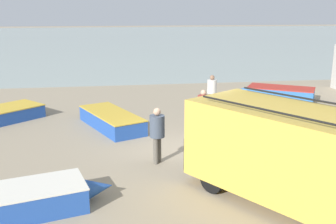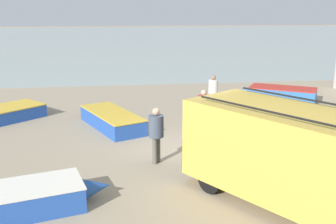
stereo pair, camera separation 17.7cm
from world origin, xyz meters
name	(u,v)px [view 2 (the right image)]	position (x,y,z in m)	size (l,w,h in m)	color
ground_plane	(183,151)	(0.00, 0.00, 0.00)	(200.00, 200.00, 0.00)	gray
sea_water	(128,38)	(0.00, 52.00, 0.00)	(120.00, 80.00, 0.01)	#99A89E
parked_van	(285,152)	(1.83, -3.74, 1.28)	(4.55, 5.32, 2.46)	gold
fishing_rowboat_0	(283,126)	(4.14, 1.56, 0.25)	(4.50, 2.13, 0.50)	#234CA3
fishing_rowboat_2	(280,94)	(6.31, 6.91, 0.33)	(3.96, 3.01, 0.66)	#2D66AD
fishing_rowboat_3	(15,201)	(-4.54, -3.49, 0.31)	(4.20, 2.18, 0.63)	#234CA3
fishing_rowboat_4	(110,119)	(-2.40, 3.26, 0.31)	(2.68, 4.37, 0.61)	#234CA3
fisherman_0	(213,89)	(2.33, 5.29, 0.98)	(0.43, 0.43, 1.64)	navy
fisherman_1	(156,130)	(-0.98, -0.86, 1.04)	(0.46, 0.46, 1.74)	#5B564C
fisherman_2	(203,107)	(1.13, 1.99, 0.99)	(0.44, 0.44, 1.66)	navy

